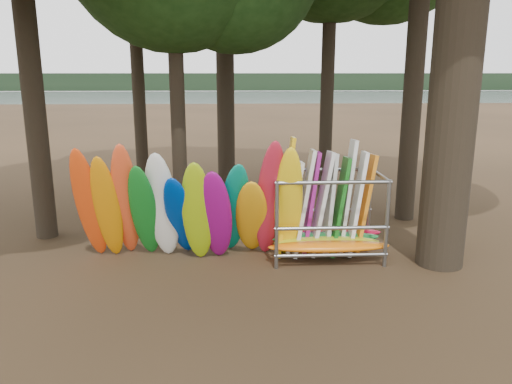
{
  "coord_description": "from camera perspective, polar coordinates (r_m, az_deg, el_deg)",
  "views": [
    {
      "loc": [
        -0.05,
        -10.87,
        4.4
      ],
      "look_at": [
        0.54,
        1.5,
        1.4
      ],
      "focal_mm": 35.0,
      "sensor_mm": 36.0,
      "label": 1
    }
  ],
  "objects": [
    {
      "name": "ground",
      "position": [
        11.72,
        -2.32,
        -8.43
      ],
      "size": [
        120.0,
        120.0,
        0.0
      ],
      "primitive_type": "plane",
      "color": "#47331E",
      "rests_on": "ground"
    },
    {
      "name": "lake",
      "position": [
        71.0,
        -2.74,
        10.05
      ],
      "size": [
        160.0,
        160.0,
        0.0
      ],
      "primitive_type": "plane",
      "color": "gray",
      "rests_on": "ground"
    },
    {
      "name": "far_shore",
      "position": [
        120.89,
        -2.78,
        12.47
      ],
      "size": [
        160.0,
        4.0,
        4.0
      ],
      "primitive_type": "cube",
      "color": "black",
      "rests_on": "ground"
    },
    {
      "name": "kayak_row",
      "position": [
        11.63,
        -7.31,
        -1.97
      ],
      "size": [
        5.26,
        1.94,
        3.11
      ],
      "color": "#EA4210",
      "rests_on": "ground"
    },
    {
      "name": "storage_rack",
      "position": [
        12.15,
        7.97,
        -2.87
      ],
      "size": [
        3.06,
        1.55,
        2.92
      ],
      "color": "slate",
      "rests_on": "ground"
    }
  ]
}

